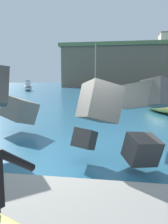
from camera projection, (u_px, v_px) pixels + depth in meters
The scene contains 7 objects.
ground_plane at pixel (88, 160), 6.76m from camera, with size 400.00×400.00×0.00m, color #235B7A.
breakwater_jetty at pixel (124, 112), 8.01m from camera, with size 27.51×6.14×2.97m.
boat_near_right at pixel (96, 93), 35.27m from camera, with size 2.91×6.08×7.92m.
boat_mid_left at pixel (28, 88), 50.20m from camera, with size 4.10×5.51×2.34m.
boat_mid_centre at pixel (166, 106), 16.45m from camera, with size 3.70×5.85×5.61m.
station_building_west at pixel (166, 40), 78.87m from camera, with size 4.44×6.82×4.43m.
station_building_east at pixel (164, 46), 95.77m from camera, with size 6.27×4.64×5.11m.
Camera 1 is at (0.90, -6.42, 2.41)m, focal length 35.63 mm.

